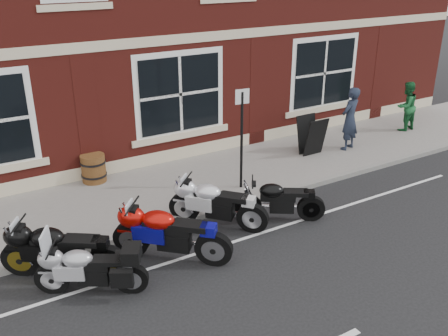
{
  "coord_description": "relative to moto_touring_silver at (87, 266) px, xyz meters",
  "views": [
    {
      "loc": [
        -4.12,
        -7.19,
        5.36
      ],
      "look_at": [
        1.12,
        1.6,
        0.99
      ],
      "focal_mm": 40.0,
      "sensor_mm": 36.0,
      "label": 1
    }
  ],
  "objects": [
    {
      "name": "barrel_planter",
      "position": [
        1.41,
        4.21,
        -0.05
      ],
      "size": [
        0.63,
        0.63,
        0.7
      ],
      "color": "#4D3814",
      "rests_on": "sidewalk"
    },
    {
      "name": "pedestrian_left",
      "position": [
        8.49,
        2.66,
        0.52
      ],
      "size": [
        0.77,
        0.61,
        1.83
      ],
      "primitive_type": "imported",
      "rotation": [
        0.0,
        0.0,
        3.44
      ],
      "color": "#1B2231",
      "rests_on": "sidewalk"
    },
    {
      "name": "kerb",
      "position": [
        2.47,
        1.33,
        -0.46
      ],
      "size": [
        30.0,
        0.16,
        0.12
      ],
      "primitive_type": "cube",
      "color": "slate",
      "rests_on": "ground"
    },
    {
      "name": "moto_sport_silver",
      "position": [
        3.02,
        0.88,
        0.05
      ],
      "size": [
        1.55,
        1.75,
        0.99
      ],
      "rotation": [
        0.0,
        0.0,
        0.72
      ],
      "color": "black",
      "rests_on": "ground"
    },
    {
      "name": "pedestrian_right",
      "position": [
        11.28,
        3.01,
        0.39
      ],
      "size": [
        0.8,
        0.65,
        1.58
      ],
      "primitive_type": "imported",
      "rotation": [
        0.0,
        0.0,
        3.2
      ],
      "color": "#18572B",
      "rests_on": "sidewalk"
    },
    {
      "name": "moto_naked_black",
      "position": [
        4.31,
        0.43,
        -0.01
      ],
      "size": [
        1.71,
        1.19,
        0.89
      ],
      "rotation": [
        0.0,
        0.0,
        0.99
      ],
      "color": "black",
      "rests_on": "ground"
    },
    {
      "name": "parking_sign",
      "position": [
        4.39,
        2.03,
        1.02
      ],
      "size": [
        0.35,
        0.07,
        2.45
      ],
      "rotation": [
        0.0,
        0.0,
        -0.14
      ],
      "color": "black",
      "rests_on": "sidewalk"
    },
    {
      "name": "ground",
      "position": [
        2.47,
        -0.09,
        -0.52
      ],
      "size": [
        80.0,
        80.0,
        0.0
      ],
      "primitive_type": "plane",
      "color": "black",
      "rests_on": "ground"
    },
    {
      "name": "moto_sport_red",
      "position": [
        1.63,
        0.22,
        0.09
      ],
      "size": [
        1.8,
        1.71,
        1.05
      ],
      "rotation": [
        0.0,
        0.0,
        0.81
      ],
      "color": "black",
      "rests_on": "ground"
    },
    {
      "name": "sidewalk",
      "position": [
        2.47,
        2.91,
        -0.46
      ],
      "size": [
        30.0,
        3.0,
        0.12
      ],
      "primitive_type": "cube",
      "color": "slate",
      "rests_on": "ground"
    },
    {
      "name": "a_board_sign",
      "position": [
        7.3,
        2.9,
        0.15
      ],
      "size": [
        0.66,
        0.44,
        1.1
      ],
      "primitive_type": null,
      "rotation": [
        0.0,
        0.0,
        0.01
      ],
      "color": "black",
      "rests_on": "sidewalk"
    },
    {
      "name": "moto_sport_black",
      "position": [
        -0.26,
        0.7,
        0.07
      ],
      "size": [
        1.96,
        1.42,
        1.03
      ],
      "rotation": [
        0.0,
        0.0,
        0.96
      ],
      "color": "black",
      "rests_on": "ground"
    },
    {
      "name": "moto_touring_silver",
      "position": [
        0.0,
        0.0,
        0.0
      ],
      "size": [
        1.73,
        1.09,
        1.27
      ],
      "rotation": [
        0.0,
        0.0,
        1.04
      ],
      "color": "black",
      "rests_on": "ground"
    }
  ]
}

